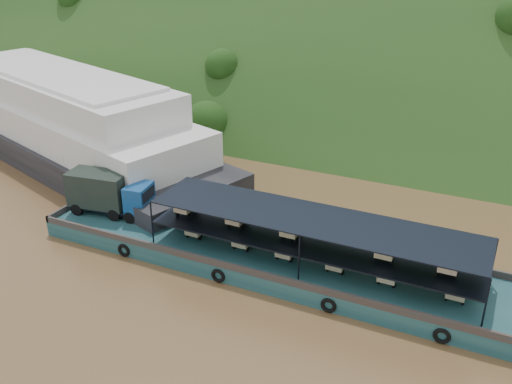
% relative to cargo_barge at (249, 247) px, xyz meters
% --- Properties ---
extents(ground, '(160.00, 160.00, 0.00)m').
position_rel_cargo_barge_xyz_m(ground, '(0.24, 1.85, -1.15)').
color(ground, brown).
rests_on(ground, ground).
extents(hillside, '(140.00, 39.60, 39.60)m').
position_rel_cargo_barge_xyz_m(hillside, '(0.24, 37.85, -1.15)').
color(hillside, '#193A15').
rests_on(hillside, ground).
extents(cargo_barge, '(35.00, 7.18, 4.67)m').
position_rel_cargo_barge_xyz_m(cargo_barge, '(0.00, 0.00, 0.00)').
color(cargo_barge, '#133C45').
rests_on(cargo_barge, ground).
extents(passenger_ferry, '(46.39, 24.89, 9.14)m').
position_rel_cargo_barge_xyz_m(passenger_ferry, '(-27.16, 10.94, 2.80)').
color(passenger_ferry, black).
rests_on(passenger_ferry, ground).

